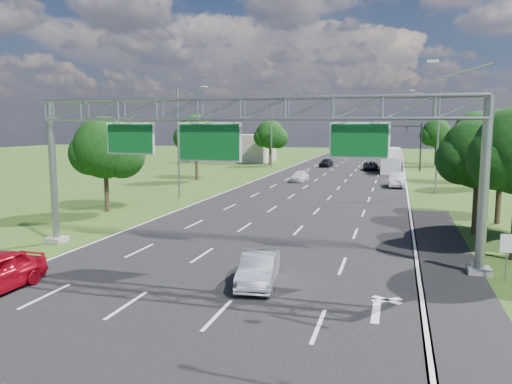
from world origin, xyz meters
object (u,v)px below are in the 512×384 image
(traffic_signal, at_px, (396,136))
(silver_sedan, at_px, (259,269))
(sign_gantry, at_px, (244,121))
(box_truck, at_px, (390,161))
(regulatory_sign, at_px, (507,248))

(traffic_signal, height_order, silver_sedan, traffic_signal)
(sign_gantry, bearing_deg, box_truck, 82.68)
(box_truck, bearing_deg, sign_gantry, -100.67)
(regulatory_sign, xyz_separation_m, box_truck, (-5.59, 51.40, 0.15))
(silver_sedan, xyz_separation_m, box_truck, (4.54, 54.63, 0.98))
(sign_gantry, relative_size, traffic_signal, 1.92)
(sign_gantry, xyz_separation_m, regulatory_sign, (12.07, -1.02, -5.38))
(sign_gantry, bearing_deg, regulatory_sign, -4.83)
(regulatory_sign, height_order, silver_sedan, regulatory_sign)
(sign_gantry, bearing_deg, silver_sedan, -65.43)
(sign_gantry, xyz_separation_m, box_truck, (6.48, 50.39, -5.23))
(sign_gantry, bearing_deg, traffic_signal, 82.32)
(silver_sedan, distance_m, box_truck, 54.82)
(traffic_signal, height_order, box_truck, traffic_signal)
(traffic_signal, bearing_deg, silver_sedan, -95.20)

